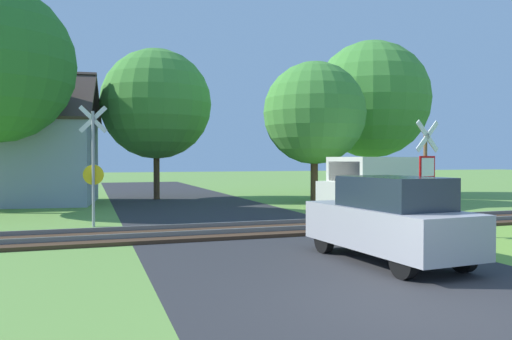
{
  "coord_description": "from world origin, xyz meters",
  "views": [
    {
      "loc": [
        -4.49,
        -5.88,
        2.13
      ],
      "look_at": [
        0.5,
        9.05,
        1.8
      ],
      "focal_mm": 35.0,
      "sensor_mm": 36.0,
      "label": 1
    }
  ],
  "objects_px": {
    "house": "(4,158)",
    "parked_car": "(389,219)",
    "crossing_sign_far": "(93,161)",
    "tree_far": "(371,100)",
    "mail_truck": "(372,180)",
    "stop_sign_near": "(426,171)",
    "tree_right": "(314,113)",
    "tree_center": "(156,104)"
  },
  "relations": [
    {
      "from": "crossing_sign_far",
      "to": "parked_car",
      "type": "bearing_deg",
      "value": -48.89
    },
    {
      "from": "house",
      "to": "tree_right",
      "type": "relative_size",
      "value": 1.3
    },
    {
      "from": "house",
      "to": "tree_center",
      "type": "relative_size",
      "value": 1.13
    },
    {
      "from": "crossing_sign_far",
      "to": "tree_far",
      "type": "relative_size",
      "value": 0.42
    },
    {
      "from": "crossing_sign_far",
      "to": "parked_car",
      "type": "height_order",
      "value": "crossing_sign_far"
    },
    {
      "from": "house",
      "to": "tree_far",
      "type": "relative_size",
      "value": 0.99
    },
    {
      "from": "stop_sign_near",
      "to": "mail_truck",
      "type": "relative_size",
      "value": 0.61
    },
    {
      "from": "stop_sign_near",
      "to": "parked_car",
      "type": "relative_size",
      "value": 0.78
    },
    {
      "from": "stop_sign_near",
      "to": "crossing_sign_far",
      "type": "height_order",
      "value": "crossing_sign_far"
    },
    {
      "from": "mail_truck",
      "to": "stop_sign_near",
      "type": "bearing_deg",
      "value": 136.4
    },
    {
      "from": "crossing_sign_far",
      "to": "tree_center",
      "type": "relative_size",
      "value": 0.48
    },
    {
      "from": "tree_right",
      "to": "mail_truck",
      "type": "relative_size",
      "value": 1.33
    },
    {
      "from": "crossing_sign_far",
      "to": "mail_truck",
      "type": "height_order",
      "value": "crossing_sign_far"
    },
    {
      "from": "house",
      "to": "mail_truck",
      "type": "height_order",
      "value": "house"
    },
    {
      "from": "tree_far",
      "to": "tree_center",
      "type": "relative_size",
      "value": 1.14
    },
    {
      "from": "tree_right",
      "to": "tree_far",
      "type": "bearing_deg",
      "value": 32.83
    },
    {
      "from": "tree_right",
      "to": "parked_car",
      "type": "bearing_deg",
      "value": -109.09
    },
    {
      "from": "stop_sign_near",
      "to": "tree_center",
      "type": "distance_m",
      "value": 16.83
    },
    {
      "from": "tree_right",
      "to": "tree_center",
      "type": "xyz_separation_m",
      "value": [
        -7.19,
        4.48,
        0.67
      ]
    },
    {
      "from": "crossing_sign_far",
      "to": "tree_far",
      "type": "bearing_deg",
      "value": 35.08
    },
    {
      "from": "tree_far",
      "to": "tree_right",
      "type": "distance_m",
      "value": 6.48
    },
    {
      "from": "mail_truck",
      "to": "house",
      "type": "bearing_deg",
      "value": 42.41
    },
    {
      "from": "crossing_sign_far",
      "to": "tree_right",
      "type": "height_order",
      "value": "tree_right"
    },
    {
      "from": "stop_sign_near",
      "to": "tree_right",
      "type": "relative_size",
      "value": 0.46
    },
    {
      "from": "tree_far",
      "to": "tree_right",
      "type": "relative_size",
      "value": 1.31
    },
    {
      "from": "stop_sign_near",
      "to": "tree_far",
      "type": "xyz_separation_m",
      "value": [
        7.23,
        14.6,
        3.88
      ]
    },
    {
      "from": "stop_sign_near",
      "to": "mail_truck",
      "type": "xyz_separation_m",
      "value": [
        2.94,
        7.5,
        -0.57
      ]
    },
    {
      "from": "stop_sign_near",
      "to": "house",
      "type": "height_order",
      "value": "house"
    },
    {
      "from": "tree_far",
      "to": "tree_right",
      "type": "xyz_separation_m",
      "value": [
        -5.34,
        -3.45,
        -1.26
      ]
    },
    {
      "from": "house",
      "to": "mail_truck",
      "type": "distance_m",
      "value": 17.18
    },
    {
      "from": "tree_center",
      "to": "stop_sign_near",
      "type": "bearing_deg",
      "value": -71.29
    },
    {
      "from": "house",
      "to": "parked_car",
      "type": "distance_m",
      "value": 19.95
    },
    {
      "from": "parked_car",
      "to": "mail_truck",
      "type": "bearing_deg",
      "value": 55.36
    },
    {
      "from": "tree_far",
      "to": "tree_center",
      "type": "height_order",
      "value": "tree_far"
    },
    {
      "from": "stop_sign_near",
      "to": "crossing_sign_far",
      "type": "distance_m",
      "value": 10.06
    },
    {
      "from": "stop_sign_near",
      "to": "parked_car",
      "type": "bearing_deg",
      "value": 29.21
    },
    {
      "from": "house",
      "to": "parked_car",
      "type": "xyz_separation_m",
      "value": [
        9.72,
        -17.37,
        -1.32
      ]
    },
    {
      "from": "tree_far",
      "to": "mail_truck",
      "type": "bearing_deg",
      "value": -121.18
    },
    {
      "from": "tree_center",
      "to": "mail_truck",
      "type": "distance_m",
      "value": 12.2
    },
    {
      "from": "crossing_sign_far",
      "to": "mail_truck",
      "type": "distance_m",
      "value": 11.79
    },
    {
      "from": "stop_sign_near",
      "to": "tree_center",
      "type": "xyz_separation_m",
      "value": [
        -5.29,
        15.63,
        3.28
      ]
    },
    {
      "from": "stop_sign_near",
      "to": "parked_car",
      "type": "height_order",
      "value": "stop_sign_near"
    }
  ]
}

